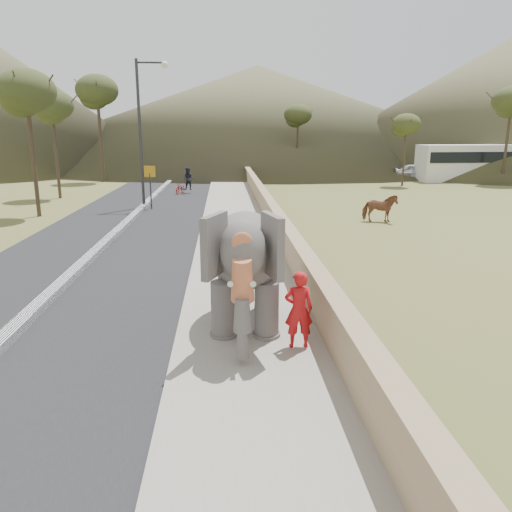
{
  "coord_description": "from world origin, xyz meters",
  "views": [
    {
      "loc": [
        -0.46,
        -10.57,
        4.26
      ],
      "look_at": [
        0.2,
        -0.42,
        1.7
      ],
      "focal_mm": 35.0,
      "sensor_mm": 36.0,
      "label": 1
    }
  ],
  "objects_px": {
    "lamppost": "(145,119)",
    "motorcyclist": "(185,183)",
    "elephant_and_man": "(247,266)",
    "cow": "(380,208)"
  },
  "relations": [
    {
      "from": "cow",
      "to": "elephant_and_man",
      "type": "xyz_separation_m",
      "value": [
        -6.94,
        -12.83,
        0.75
      ]
    },
    {
      "from": "cow",
      "to": "elephant_and_man",
      "type": "distance_m",
      "value": 14.61
    },
    {
      "from": "lamppost",
      "to": "elephant_and_man",
      "type": "xyz_separation_m",
      "value": [
        4.71,
        -18.23,
        -3.44
      ]
    },
    {
      "from": "cow",
      "to": "lamppost",
      "type": "bearing_deg",
      "value": 78.26
    },
    {
      "from": "lamppost",
      "to": "motorcyclist",
      "type": "xyz_separation_m",
      "value": [
        1.52,
        6.48,
        -4.15
      ]
    },
    {
      "from": "elephant_and_man",
      "to": "motorcyclist",
      "type": "xyz_separation_m",
      "value": [
        -3.19,
        24.71,
        -0.7
      ]
    },
    {
      "from": "lamppost",
      "to": "motorcyclist",
      "type": "height_order",
      "value": "lamppost"
    },
    {
      "from": "elephant_and_man",
      "to": "motorcyclist",
      "type": "relative_size",
      "value": 2.03
    },
    {
      "from": "lamppost",
      "to": "cow",
      "type": "xyz_separation_m",
      "value": [
        11.65,
        -5.4,
        -4.2
      ]
    },
    {
      "from": "cow",
      "to": "motorcyclist",
      "type": "distance_m",
      "value": 15.62
    }
  ]
}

